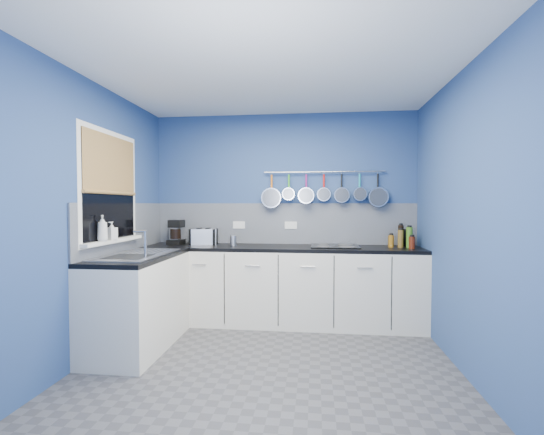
% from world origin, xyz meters
% --- Properties ---
extents(floor, '(3.20, 3.00, 0.02)m').
position_xyz_m(floor, '(0.00, 0.00, -0.01)').
color(floor, '#47474C').
rests_on(floor, ground).
extents(ceiling, '(3.20, 3.00, 0.02)m').
position_xyz_m(ceiling, '(0.00, 0.00, 2.51)').
color(ceiling, white).
rests_on(ceiling, ground).
extents(wall_back, '(3.20, 0.02, 2.50)m').
position_xyz_m(wall_back, '(0.00, 1.51, 1.25)').
color(wall_back, navy).
rests_on(wall_back, ground).
extents(wall_front, '(3.20, 0.02, 2.50)m').
position_xyz_m(wall_front, '(0.00, -1.51, 1.25)').
color(wall_front, navy).
rests_on(wall_front, ground).
extents(wall_left, '(0.02, 3.00, 2.50)m').
position_xyz_m(wall_left, '(-1.61, 0.00, 1.25)').
color(wall_left, navy).
rests_on(wall_left, ground).
extents(wall_right, '(0.02, 3.00, 2.50)m').
position_xyz_m(wall_right, '(1.61, 0.00, 1.25)').
color(wall_right, navy).
rests_on(wall_right, ground).
extents(backsplash_back, '(3.20, 0.02, 0.50)m').
position_xyz_m(backsplash_back, '(0.00, 1.49, 1.15)').
color(backsplash_back, gray).
rests_on(backsplash_back, wall_back).
extents(backsplash_left, '(0.02, 1.80, 0.50)m').
position_xyz_m(backsplash_left, '(-1.59, 0.60, 1.15)').
color(backsplash_left, gray).
rests_on(backsplash_left, wall_left).
extents(cabinet_run_back, '(3.20, 0.60, 0.86)m').
position_xyz_m(cabinet_run_back, '(0.00, 1.20, 0.43)').
color(cabinet_run_back, silver).
rests_on(cabinet_run_back, ground).
extents(worktop_back, '(3.20, 0.60, 0.04)m').
position_xyz_m(worktop_back, '(0.00, 1.20, 0.88)').
color(worktop_back, black).
rests_on(worktop_back, cabinet_run_back).
extents(cabinet_run_left, '(0.60, 1.20, 0.86)m').
position_xyz_m(cabinet_run_left, '(-1.30, 0.30, 0.43)').
color(cabinet_run_left, silver).
rests_on(cabinet_run_left, ground).
extents(worktop_left, '(0.60, 1.20, 0.04)m').
position_xyz_m(worktop_left, '(-1.30, 0.30, 0.88)').
color(worktop_left, black).
rests_on(worktop_left, cabinet_run_left).
extents(window_frame, '(0.01, 1.00, 1.10)m').
position_xyz_m(window_frame, '(-1.58, 0.30, 1.55)').
color(window_frame, white).
rests_on(window_frame, wall_left).
extents(window_glass, '(0.01, 0.90, 1.00)m').
position_xyz_m(window_glass, '(-1.57, 0.30, 1.55)').
color(window_glass, black).
rests_on(window_glass, wall_left).
extents(bamboo_blind, '(0.01, 0.90, 0.55)m').
position_xyz_m(bamboo_blind, '(-1.56, 0.30, 1.77)').
color(bamboo_blind, tan).
rests_on(bamboo_blind, wall_left).
extents(window_sill, '(0.10, 0.98, 0.03)m').
position_xyz_m(window_sill, '(-1.55, 0.30, 1.04)').
color(window_sill, white).
rests_on(window_sill, wall_left).
extents(sink_unit, '(0.50, 0.95, 0.01)m').
position_xyz_m(sink_unit, '(-1.30, 0.30, 0.90)').
color(sink_unit, silver).
rests_on(sink_unit, worktop_left).
extents(mixer_tap, '(0.12, 0.08, 0.26)m').
position_xyz_m(mixer_tap, '(-1.14, 0.12, 1.03)').
color(mixer_tap, silver).
rests_on(mixer_tap, worktop_left).
extents(socket_left, '(0.15, 0.01, 0.09)m').
position_xyz_m(socket_left, '(-0.55, 1.48, 1.13)').
color(socket_left, white).
rests_on(socket_left, backsplash_back).
extents(socket_right, '(0.15, 0.01, 0.09)m').
position_xyz_m(socket_right, '(0.10, 1.48, 1.13)').
color(socket_right, white).
rests_on(socket_right, backsplash_back).
extents(pot_rail, '(1.45, 0.02, 0.02)m').
position_xyz_m(pot_rail, '(0.50, 1.45, 1.78)').
color(pot_rail, silver).
rests_on(pot_rail, wall_back).
extents(soap_bottle_a, '(0.12, 0.12, 0.24)m').
position_xyz_m(soap_bottle_a, '(-1.53, 0.08, 1.17)').
color(soap_bottle_a, white).
rests_on(soap_bottle_a, window_sill).
extents(soap_bottle_b, '(0.10, 0.10, 0.17)m').
position_xyz_m(soap_bottle_b, '(-1.53, 0.24, 1.14)').
color(soap_bottle_b, white).
rests_on(soap_bottle_b, window_sill).
extents(paper_towel, '(0.15, 0.15, 0.27)m').
position_xyz_m(paper_towel, '(-1.33, 1.31, 1.04)').
color(paper_towel, white).
rests_on(paper_towel, worktop_back).
extents(coffee_maker, '(0.19, 0.20, 0.30)m').
position_xyz_m(coffee_maker, '(-1.30, 1.29, 1.05)').
color(coffee_maker, black).
rests_on(coffee_maker, worktop_back).
extents(toaster, '(0.33, 0.25, 0.19)m').
position_xyz_m(toaster, '(-0.95, 1.29, 0.99)').
color(toaster, silver).
rests_on(toaster, worktop_back).
extents(canister, '(0.09, 0.09, 0.12)m').
position_xyz_m(canister, '(-0.57, 1.22, 0.96)').
color(canister, silver).
rests_on(canister, worktop_back).
extents(hob, '(0.55, 0.48, 0.01)m').
position_xyz_m(hob, '(0.62, 1.25, 0.91)').
color(hob, black).
rests_on(hob, worktop_back).
extents(pan_0, '(0.25, 0.08, 0.44)m').
position_xyz_m(pan_0, '(-0.13, 1.44, 1.56)').
color(pan_0, silver).
rests_on(pan_0, pot_rail).
extents(pan_1, '(0.15, 0.10, 0.34)m').
position_xyz_m(pan_1, '(0.08, 1.44, 1.61)').
color(pan_1, silver).
rests_on(pan_1, pot_rail).
extents(pan_2, '(0.19, 0.13, 0.38)m').
position_xyz_m(pan_2, '(0.29, 1.44, 1.59)').
color(pan_2, silver).
rests_on(pan_2, pot_rail).
extents(pan_3, '(0.16, 0.07, 0.35)m').
position_xyz_m(pan_3, '(0.50, 1.44, 1.60)').
color(pan_3, silver).
rests_on(pan_3, pot_rail).
extents(pan_4, '(0.18, 0.08, 0.37)m').
position_xyz_m(pan_4, '(0.71, 1.44, 1.59)').
color(pan_4, silver).
rests_on(pan_4, pot_rail).
extents(pan_5, '(0.16, 0.09, 0.35)m').
position_xyz_m(pan_5, '(0.92, 1.44, 1.60)').
color(pan_5, silver).
rests_on(pan_5, pot_rail).
extents(pan_6, '(0.23, 0.09, 0.42)m').
position_xyz_m(pan_6, '(1.14, 1.44, 1.57)').
color(pan_6, silver).
rests_on(pan_6, pot_rail).
extents(condiment_0, '(0.07, 0.07, 0.18)m').
position_xyz_m(condiment_0, '(1.44, 1.34, 0.99)').
color(condiment_0, black).
rests_on(condiment_0, worktop_back).
extents(condiment_1, '(0.06, 0.06, 0.25)m').
position_xyz_m(condiment_1, '(1.38, 1.32, 1.02)').
color(condiment_1, black).
rests_on(condiment_1, worktop_back).
extents(condiment_2, '(0.07, 0.07, 0.13)m').
position_xyz_m(condiment_2, '(1.27, 1.32, 0.96)').
color(condiment_2, brown).
rests_on(condiment_2, worktop_back).
extents(condiment_3, '(0.07, 0.07, 0.23)m').
position_xyz_m(condiment_3, '(1.45, 1.23, 1.02)').
color(condiment_3, '#3F721E').
rests_on(condiment_3, worktop_back).
extents(condiment_4, '(0.06, 0.06, 0.20)m').
position_xyz_m(condiment_4, '(1.36, 1.23, 1.00)').
color(condiment_4, brown).
rests_on(condiment_4, worktop_back).
extents(condiment_5, '(0.06, 0.06, 0.14)m').
position_xyz_m(condiment_5, '(1.26, 1.23, 0.97)').
color(condiment_5, '#8C5914').
rests_on(condiment_5, worktop_back).
extents(condiment_6, '(0.07, 0.07, 0.13)m').
position_xyz_m(condiment_6, '(1.45, 1.11, 0.97)').
color(condiment_6, '#4C190C').
rests_on(condiment_6, worktop_back).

